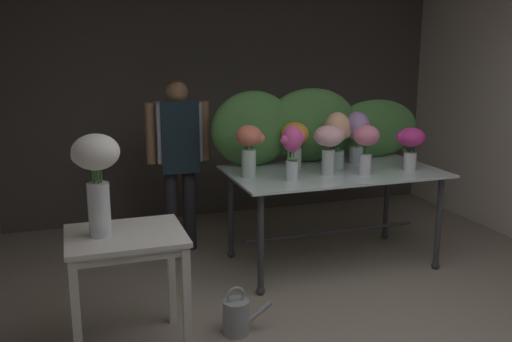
{
  "coord_description": "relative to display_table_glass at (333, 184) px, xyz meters",
  "views": [
    {
      "loc": [
        -1.72,
        -2.45,
        1.95
      ],
      "look_at": [
        -0.43,
        1.38,
        1.01
      ],
      "focal_mm": 39.55,
      "sensor_mm": 36.0,
      "label": 1
    }
  ],
  "objects": [
    {
      "name": "ground_plane",
      "position": [
        -0.43,
        -0.0,
        -0.73
      ],
      "size": [
        8.12,
        8.12,
        0.0
      ],
      "primitive_type": "plane",
      "color": "gray"
    },
    {
      "name": "vase_rosy_hydrangea",
      "position": [
        0.17,
        -0.24,
        0.4
      ],
      "size": [
        0.21,
        0.21,
        0.42
      ],
      "color": "silver",
      "rests_on": "display_table_glass"
    },
    {
      "name": "vase_coral_roses",
      "position": [
        -0.76,
        0.01,
        0.38
      ],
      "size": [
        0.24,
        0.22,
        0.43
      ],
      "color": "silver",
      "rests_on": "display_table_glass"
    },
    {
      "name": "wall_back",
      "position": [
        -0.43,
        1.84,
        0.58
      ],
      "size": [
        5.04,
        0.12,
        2.63
      ],
      "primitive_type": "cube",
      "color": "#4C4742",
      "rests_on": "ground"
    },
    {
      "name": "vase_lilac_stock",
      "position": [
        0.33,
        0.2,
        0.41
      ],
      "size": [
        0.24,
        0.22,
        0.48
      ],
      "color": "silver",
      "rests_on": "display_table_glass"
    },
    {
      "name": "vase_white_roses_tall",
      "position": [
        -2.02,
        -0.9,
        0.46
      ],
      "size": [
        0.28,
        0.28,
        0.63
      ],
      "color": "silver",
      "rests_on": "side_table_white"
    },
    {
      "name": "display_table_glass",
      "position": [
        0.0,
        0.0,
        0.0
      ],
      "size": [
        1.82,
        1.03,
        0.86
      ],
      "color": "silver",
      "rests_on": "ground"
    },
    {
      "name": "side_table_white",
      "position": [
        -1.87,
        -0.9,
        -0.05
      ],
      "size": [
        0.72,
        0.61,
        0.79
      ],
      "color": "silver",
      "rests_on": "ground"
    },
    {
      "name": "vase_blush_peonies",
      "position": [
        -0.11,
        -0.13,
        0.4
      ],
      "size": [
        0.27,
        0.25,
        0.42
      ],
      "color": "silver",
      "rests_on": "display_table_glass"
    },
    {
      "name": "vase_magenta_freesia",
      "position": [
        0.63,
        -0.2,
        0.37
      ],
      "size": [
        0.26,
        0.24,
        0.37
      ],
      "color": "silver",
      "rests_on": "display_table_glass"
    },
    {
      "name": "foliage_backdrop",
      "position": [
        -0.07,
        0.4,
        0.44
      ],
      "size": [
        2.06,
        0.28,
        0.68
      ],
      "color": "#477F3D",
      "rests_on": "display_table_glass"
    },
    {
      "name": "watering_can",
      "position": [
        -1.16,
        -0.94,
        -0.6
      ],
      "size": [
        0.35,
        0.18,
        0.34
      ],
      "color": "#999EA3",
      "rests_on": "ground"
    },
    {
      "name": "vase_fuchsia_lilies",
      "position": [
        -0.48,
        -0.23,
        0.39
      ],
      "size": [
        0.21,
        0.16,
        0.44
      ],
      "color": "silver",
      "rests_on": "display_table_glass"
    },
    {
      "name": "vase_sunset_ranunculus",
      "position": [
        -0.28,
        0.2,
        0.37
      ],
      "size": [
        0.25,
        0.24,
        0.4
      ],
      "color": "silver",
      "rests_on": "display_table_glass"
    },
    {
      "name": "vase_peach_tulips",
      "position": [
        0.06,
        0.06,
        0.42
      ],
      "size": [
        0.22,
        0.22,
        0.5
      ],
      "color": "silver",
      "rests_on": "display_table_glass"
    },
    {
      "name": "florist",
      "position": [
        -1.21,
        0.75,
        0.26
      ],
      "size": [
        0.59,
        0.24,
        1.61
      ],
      "color": "#232328",
      "rests_on": "ground"
    }
  ]
}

